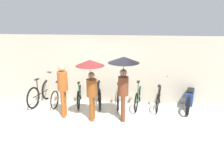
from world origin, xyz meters
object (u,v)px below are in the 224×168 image
object	(u,v)px
parked_bicycle_1	(61,94)
parked_bicycle_3	(99,94)
parked_bicycle_0	(41,93)
pedestrian_center	(91,75)
pedestrian_leading	(63,86)
motorcycle	(190,98)
parked_bicycle_5	(139,97)
pedestrian_trailing	(123,72)
parked_bicycle_2	(80,94)
parked_bicycle_4	(118,96)
parked_bicycle_6	(159,98)

from	to	relation	value
parked_bicycle_1	parked_bicycle_3	bearing A→B (deg)	-85.48
parked_bicycle_0	pedestrian_center	size ratio (longest dim) A/B	0.87
pedestrian_leading	motorcycle	size ratio (longest dim) A/B	0.91
parked_bicycle_3	parked_bicycle_5	bearing A→B (deg)	-100.86
parked_bicycle_1	motorcycle	distance (m)	4.67
parked_bicycle_1	pedestrian_leading	xyz separation A→B (m)	(0.45, -1.13, 0.69)
parked_bicycle_1	parked_bicycle_0	bearing A→B (deg)	102.68
pedestrian_trailing	motorcycle	bearing A→B (deg)	-153.76
pedestrian_trailing	motorcycle	size ratio (longest dim) A/B	1.06
parked_bicycle_2	parked_bicycle_3	xyz separation A→B (m)	(0.72, -0.04, 0.04)
parked_bicycle_4	pedestrian_leading	distance (m)	2.12
parked_bicycle_1	pedestrian_leading	distance (m)	1.40
parked_bicycle_4	motorcycle	size ratio (longest dim) A/B	0.86
parked_bicycle_5	parked_bicycle_6	size ratio (longest dim) A/B	1.07
parked_bicycle_3	pedestrian_leading	xyz separation A→B (m)	(-0.98, -1.10, 0.64)
parked_bicycle_6	motorcycle	size ratio (longest dim) A/B	0.83
pedestrian_leading	pedestrian_center	bearing A→B (deg)	165.25
parked_bicycle_4	parked_bicycle_5	xyz separation A→B (m)	(0.72, 0.04, -0.02)
parked_bicycle_6	parked_bicycle_1	bearing A→B (deg)	100.08
parked_bicycle_0	parked_bicycle_2	xyz separation A→B (m)	(1.43, 0.10, -0.04)
parked_bicycle_4	pedestrian_center	world-z (taller)	pedestrian_center
motorcycle	parked_bicycle_0	bearing A→B (deg)	106.32
parked_bicycle_1	pedestrian_center	bearing A→B (deg)	-129.09
parked_bicycle_6	pedestrian_center	size ratio (longest dim) A/B	0.82
parked_bicycle_6	pedestrian_leading	distance (m)	3.39
parked_bicycle_2	pedestrian_trailing	distance (m)	2.47
parked_bicycle_2	pedestrian_leading	distance (m)	1.36
parked_bicycle_2	parked_bicycle_3	bearing A→B (deg)	-101.35
parked_bicycle_3	pedestrian_center	distance (m)	1.74
pedestrian_leading	pedestrian_trailing	size ratio (longest dim) A/B	0.85
parked_bicycle_3	pedestrian_trailing	distance (m)	2.00
parked_bicycle_3	parked_bicycle_4	bearing A→B (deg)	-103.73
pedestrian_center	pedestrian_trailing	distance (m)	0.98
parked_bicycle_5	parked_bicycle_6	bearing A→B (deg)	-85.52
pedestrian_center	pedestrian_leading	bearing A→B (deg)	-11.17
parked_bicycle_5	pedestrian_trailing	distance (m)	1.87
pedestrian_center	parked_bicycle_2	bearing A→B (deg)	-59.60
parked_bicycle_3	pedestrian_trailing	size ratio (longest dim) A/B	0.85
pedestrian_leading	pedestrian_trailing	bearing A→B (deg)	174.61
parked_bicycle_0	parked_bicycle_6	world-z (taller)	parked_bicycle_0
parked_bicycle_3	parked_bicycle_6	size ratio (longest dim) A/B	1.09
parked_bicycle_2	parked_bicycle_5	bearing A→B (deg)	-98.55
pedestrian_trailing	parked_bicycle_4	bearing A→B (deg)	-83.48
parked_bicycle_1	parked_bicycle_4	bearing A→B (deg)	-85.81
parked_bicycle_5	pedestrian_center	distance (m)	2.31
parked_bicycle_3	pedestrian_leading	world-z (taller)	pedestrian_leading
parked_bicycle_5	pedestrian_leading	xyz separation A→B (m)	(-2.42, -1.12, 0.68)
pedestrian_leading	pedestrian_trailing	distance (m)	2.01
parked_bicycle_2	parked_bicycle_6	bearing A→B (deg)	-99.44
parked_bicycle_3	pedestrian_trailing	xyz separation A→B (m)	(0.94, -1.31, 1.19)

